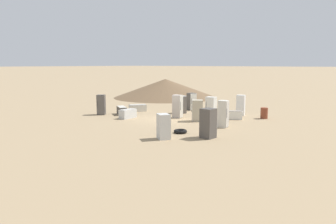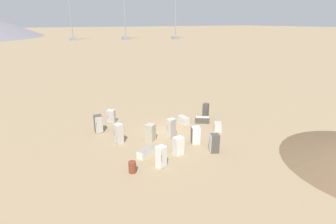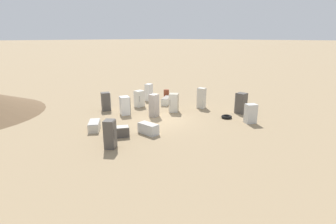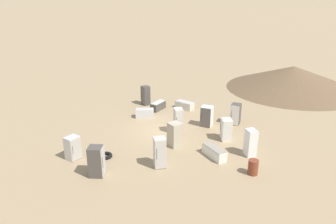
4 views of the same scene
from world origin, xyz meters
name	(u,v)px [view 3 (image 3 of 4)]	position (x,y,z in m)	size (l,w,h in m)	color
ground_plane	(161,120)	(0.00, 0.00, 0.00)	(1000.00, 1000.00, 0.00)	#9E8460
discarded_fridge_0	(250,114)	(-4.06, 5.27, 0.72)	(0.99, 0.96, 1.43)	silver
discarded_fridge_1	(166,101)	(-3.73, -3.15, 0.32)	(1.82, 1.39, 0.65)	silver
discarded_fridge_2	(154,105)	(-0.20, -1.04, 0.91)	(0.79, 0.68, 1.82)	#A89E93
discarded_fridge_3	(149,92)	(-3.47, -5.35, 0.85)	(0.80, 0.75, 1.70)	white
discarded_fridge_4	(148,129)	(2.73, 1.57, 0.35)	(0.71, 1.43, 0.71)	silver
discarded_fridge_5	(94,126)	(4.82, -1.66, 0.30)	(1.48, 1.65, 0.61)	beige
discarded_fridge_6	(110,134)	(5.76, 1.72, 0.84)	(0.87, 0.86, 1.68)	#4C4742
discarded_fridge_7	(125,106)	(1.09, -3.15, 0.75)	(0.99, 1.01, 1.51)	white
discarded_fridge_8	(202,98)	(-4.94, 0.08, 0.91)	(0.74, 0.77, 1.82)	beige
discarded_fridge_9	(139,99)	(-1.31, -4.21, 0.75)	(0.82, 0.71, 1.49)	silver
discarded_fridge_10	(174,103)	(-2.24, -0.79, 0.79)	(1.07, 1.06, 1.59)	#B2A88E
discarded_fridge_11	(117,132)	(4.50, 0.58, 0.34)	(1.58, 1.29, 0.68)	#4C4742
discarded_fridge_12	(106,101)	(1.48, -5.33, 0.79)	(0.94, 0.90, 1.58)	#4C4742
discarded_fridge_13	(241,103)	(-5.89, 3.45, 0.86)	(0.75, 0.82, 1.71)	#4C4742
scrap_tire	(227,117)	(-3.85, 3.40, 0.11)	(0.82, 0.82, 0.21)	black
rusty_barrel	(166,94)	(-5.64, -5.04, 0.43)	(0.55, 0.55, 0.85)	brown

